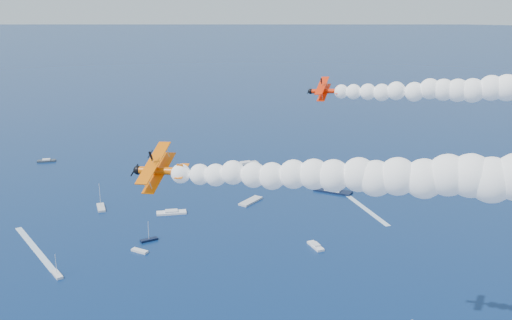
# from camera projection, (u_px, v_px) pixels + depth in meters

# --- Properties ---
(biplane_lead) EXTENTS (7.15, 8.60, 6.68)m
(biplane_lead) POSITION_uv_depth(u_px,v_px,m) (325.00, 91.00, 114.28)
(biplane_lead) COLOR #F62705
(biplane_trail) EXTENTS (8.70, 10.75, 8.90)m
(biplane_trail) POSITION_uv_depth(u_px,v_px,m) (160.00, 171.00, 82.41)
(biplane_trail) COLOR #F16305
(smoke_trail_lead) EXTENTS (64.39, 17.93, 11.44)m
(smoke_trail_lead) POSITION_uv_depth(u_px,v_px,m) (507.00, 88.00, 104.07)
(smoke_trail_lead) COLOR white
(smoke_trail_trail) EXTENTS (64.34, 16.82, 11.44)m
(smoke_trail_trail) POSITION_uv_depth(u_px,v_px,m) (400.00, 177.00, 72.46)
(smoke_trail_trail) COLOR white
(spectator_boats) EXTENTS (245.81, 165.45, 0.70)m
(spectator_boats) POSITION_uv_depth(u_px,v_px,m) (272.00, 228.00, 200.25)
(spectator_boats) COLOR white
(spectator_boats) RESTS_ON ground
(boat_wakes) EXTENTS (121.04, 88.16, 0.04)m
(boat_wakes) POSITION_uv_depth(u_px,v_px,m) (212.00, 225.00, 203.33)
(boat_wakes) COLOR white
(boat_wakes) RESTS_ON ground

